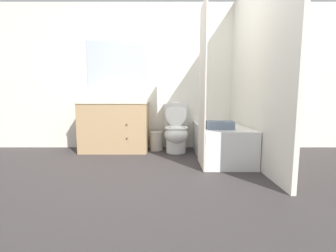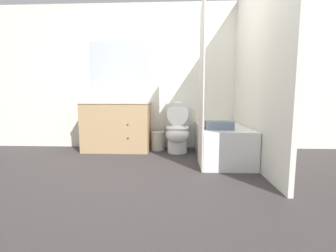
{
  "view_description": "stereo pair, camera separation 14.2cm",
  "coord_description": "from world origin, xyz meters",
  "px_view_note": "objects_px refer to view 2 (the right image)",
  "views": [
    {
      "loc": [
        0.16,
        -2.45,
        0.88
      ],
      "look_at": [
        0.16,
        0.7,
        0.5
      ],
      "focal_mm": 24.0,
      "sensor_mm": 36.0,
      "label": 1
    },
    {
      "loc": [
        0.31,
        -2.45,
        0.88
      ],
      "look_at": [
        0.16,
        0.7,
        0.5
      ],
      "focal_mm": 24.0,
      "sensor_mm": 36.0,
      "label": 2
    }
  ],
  "objects_px": {
    "bath_towel_folded": "(219,125)",
    "sink_faucet": "(119,100)",
    "vanity_cabinet": "(117,126)",
    "hand_towel_folded": "(88,100)",
    "wastebasket": "(158,141)",
    "toilet": "(177,130)",
    "tissue_box": "(141,100)",
    "bathtub": "(221,142)"
  },
  "relations": [
    {
      "from": "bath_towel_folded",
      "to": "sink_faucet",
      "type": "bearing_deg",
      "value": 147.52
    },
    {
      "from": "vanity_cabinet",
      "to": "hand_towel_folded",
      "type": "distance_m",
      "value": 0.62
    },
    {
      "from": "wastebasket",
      "to": "bath_towel_folded",
      "type": "xyz_separation_m",
      "value": [
        0.88,
        -0.86,
        0.38
      ]
    },
    {
      "from": "toilet",
      "to": "wastebasket",
      "type": "xyz_separation_m",
      "value": [
        -0.33,
        0.11,
        -0.2
      ]
    },
    {
      "from": "hand_towel_folded",
      "to": "toilet",
      "type": "bearing_deg",
      "value": 3.62
    },
    {
      "from": "vanity_cabinet",
      "to": "bath_towel_folded",
      "type": "distance_m",
      "value": 1.77
    },
    {
      "from": "sink_faucet",
      "to": "tissue_box",
      "type": "relative_size",
      "value": 0.97
    },
    {
      "from": "wastebasket",
      "to": "bath_towel_folded",
      "type": "distance_m",
      "value": 1.29
    },
    {
      "from": "sink_faucet",
      "to": "bathtub",
      "type": "xyz_separation_m",
      "value": [
        1.67,
        -0.61,
        -0.62
      ]
    },
    {
      "from": "toilet",
      "to": "hand_towel_folded",
      "type": "xyz_separation_m",
      "value": [
        -1.44,
        -0.09,
        0.5
      ]
    },
    {
      "from": "wastebasket",
      "to": "tissue_box",
      "type": "height_order",
      "value": "tissue_box"
    },
    {
      "from": "toilet",
      "to": "tissue_box",
      "type": "relative_size",
      "value": 5.74
    },
    {
      "from": "vanity_cabinet",
      "to": "toilet",
      "type": "xyz_separation_m",
      "value": [
        1.02,
        -0.07,
        -0.06
      ]
    },
    {
      "from": "vanity_cabinet",
      "to": "wastebasket",
      "type": "bearing_deg",
      "value": 3.99
    },
    {
      "from": "sink_faucet",
      "to": "bathtub",
      "type": "bearing_deg",
      "value": -20.09
    },
    {
      "from": "vanity_cabinet",
      "to": "hand_towel_folded",
      "type": "height_order",
      "value": "hand_towel_folded"
    },
    {
      "from": "bath_towel_folded",
      "to": "vanity_cabinet",
      "type": "bearing_deg",
      "value": 152.58
    },
    {
      "from": "sink_faucet",
      "to": "bath_towel_folded",
      "type": "height_order",
      "value": "sink_faucet"
    },
    {
      "from": "wastebasket",
      "to": "sink_faucet",
      "type": "bearing_deg",
      "value": 168.79
    },
    {
      "from": "vanity_cabinet",
      "to": "hand_towel_folded",
      "type": "xyz_separation_m",
      "value": [
        -0.41,
        -0.16,
        0.44
      ]
    },
    {
      "from": "toilet",
      "to": "wastebasket",
      "type": "height_order",
      "value": "toilet"
    },
    {
      "from": "bathtub",
      "to": "bath_towel_folded",
      "type": "height_order",
      "value": "bath_towel_folded"
    },
    {
      "from": "toilet",
      "to": "sink_faucet",
      "type": "bearing_deg",
      "value": 166.26
    },
    {
      "from": "vanity_cabinet",
      "to": "wastebasket",
      "type": "height_order",
      "value": "vanity_cabinet"
    },
    {
      "from": "tissue_box",
      "to": "vanity_cabinet",
      "type": "bearing_deg",
      "value": -177.34
    },
    {
      "from": "bathtub",
      "to": "wastebasket",
      "type": "bearing_deg",
      "value": 154.19
    },
    {
      "from": "sink_faucet",
      "to": "bathtub",
      "type": "height_order",
      "value": "sink_faucet"
    },
    {
      "from": "bathtub",
      "to": "bath_towel_folded",
      "type": "xyz_separation_m",
      "value": [
        -0.1,
        -0.39,
        0.29
      ]
    },
    {
      "from": "vanity_cabinet",
      "to": "wastebasket",
      "type": "distance_m",
      "value": 0.74
    },
    {
      "from": "bath_towel_folded",
      "to": "hand_towel_folded",
      "type": "bearing_deg",
      "value": 161.68
    },
    {
      "from": "tissue_box",
      "to": "toilet",
      "type": "bearing_deg",
      "value": -7.91
    },
    {
      "from": "sink_faucet",
      "to": "tissue_box",
      "type": "bearing_deg",
      "value": -21.83
    },
    {
      "from": "toilet",
      "to": "tissue_box",
      "type": "height_order",
      "value": "tissue_box"
    },
    {
      "from": "wastebasket",
      "to": "tissue_box",
      "type": "relative_size",
      "value": 2.19
    },
    {
      "from": "toilet",
      "to": "bathtub",
      "type": "bearing_deg",
      "value": -29.15
    },
    {
      "from": "vanity_cabinet",
      "to": "tissue_box",
      "type": "bearing_deg",
      "value": 2.66
    },
    {
      "from": "sink_faucet",
      "to": "toilet",
      "type": "height_order",
      "value": "sink_faucet"
    },
    {
      "from": "vanity_cabinet",
      "to": "sink_faucet",
      "type": "bearing_deg",
      "value": 90.0
    },
    {
      "from": "wastebasket",
      "to": "hand_towel_folded",
      "type": "bearing_deg",
      "value": -169.49
    },
    {
      "from": "bathtub",
      "to": "vanity_cabinet",
      "type": "bearing_deg",
      "value": 165.69
    },
    {
      "from": "sink_faucet",
      "to": "hand_towel_folded",
      "type": "xyz_separation_m",
      "value": [
        -0.41,
        -0.34,
        -0.0
      ]
    },
    {
      "from": "sink_faucet",
      "to": "hand_towel_folded",
      "type": "distance_m",
      "value": 0.54
    }
  ]
}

